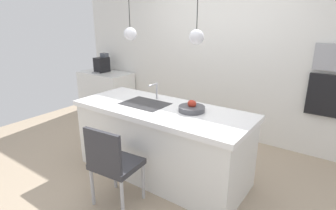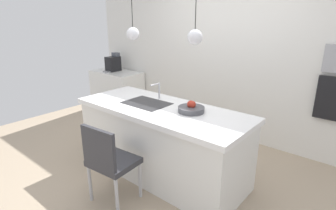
# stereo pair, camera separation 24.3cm
# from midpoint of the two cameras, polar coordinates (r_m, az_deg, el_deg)

# --- Properties ---
(floor) EXTENTS (6.60, 6.60, 0.00)m
(floor) POSITION_cam_midpoint_polar(r_m,az_deg,el_deg) (3.59, 0.74, -14.02)
(floor) COLOR tan
(floor) RESTS_ON ground
(back_wall) EXTENTS (6.00, 0.10, 2.60)m
(back_wall) POSITION_cam_midpoint_polar(r_m,az_deg,el_deg) (4.49, 14.51, 9.72)
(back_wall) COLOR silver
(back_wall) RESTS_ON ground
(kitchen_island) EXTENTS (2.18, 0.88, 0.89)m
(kitchen_island) POSITION_cam_midpoint_polar(r_m,az_deg,el_deg) (3.38, 0.77, -7.61)
(kitchen_island) COLOR white
(kitchen_island) RESTS_ON ground
(sink_basin) EXTENTS (0.56, 0.40, 0.02)m
(sink_basin) POSITION_cam_midpoint_polar(r_m,az_deg,el_deg) (3.37, -2.49, 0.29)
(sink_basin) COLOR #2D2D30
(sink_basin) RESTS_ON kitchen_island
(faucet) EXTENTS (0.02, 0.17, 0.22)m
(faucet) POSITION_cam_midpoint_polar(r_m,az_deg,el_deg) (3.48, -0.15, 3.43)
(faucet) COLOR silver
(faucet) RESTS_ON kitchen_island
(fruit_bowl) EXTENTS (0.30, 0.30, 0.13)m
(fruit_bowl) POSITION_cam_midpoint_polar(r_m,az_deg,el_deg) (3.07, 7.20, -0.77)
(fruit_bowl) COLOR #4C4C51
(fruit_bowl) RESTS_ON kitchen_island
(side_counter) EXTENTS (1.10, 0.60, 0.83)m
(side_counter) POSITION_cam_midpoint_polar(r_m,az_deg,el_deg) (5.85, -9.53, 3.01)
(side_counter) COLOR white
(side_counter) RESTS_ON ground
(coffee_machine) EXTENTS (0.20, 0.35, 0.38)m
(coffee_machine) POSITION_cam_midpoint_polar(r_m,az_deg,el_deg) (5.79, -10.31, 8.63)
(coffee_machine) COLOR black
(coffee_machine) RESTS_ON side_counter
(chair_near) EXTENTS (0.50, 0.45, 0.90)m
(chair_near) POSITION_cam_midpoint_polar(r_m,az_deg,el_deg) (2.87, -9.94, -11.32)
(chair_near) COLOR #333338
(chair_near) RESTS_ON ground
(pendant_light_left) EXTENTS (0.15, 0.15, 0.75)m
(pendant_light_left) POSITION_cam_midpoint_polar(r_m,az_deg,el_deg) (3.35, -5.30, 14.81)
(pendant_light_left) COLOR silver
(pendant_light_right) EXTENTS (0.15, 0.15, 0.75)m
(pendant_light_right) POSITION_cam_midpoint_polar(r_m,az_deg,el_deg) (2.79, 8.29, 14.05)
(pendant_light_right) COLOR silver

